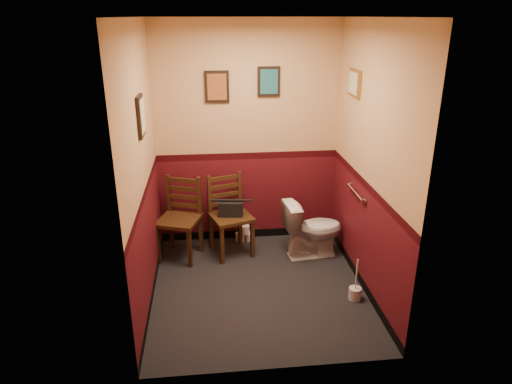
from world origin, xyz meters
TOP-DOWN VIEW (x-y plane):
  - floor at (0.00, 0.00)m, footprint 2.20×2.40m
  - ceiling at (0.00, 0.00)m, footprint 2.20×2.40m
  - wall_back at (0.00, 1.20)m, footprint 2.20×0.00m
  - wall_front at (0.00, -1.20)m, footprint 2.20×0.00m
  - wall_left at (-1.10, 0.00)m, footprint 0.00×2.40m
  - wall_right at (1.10, 0.00)m, footprint 0.00×2.40m
  - grab_bar at (1.07, 0.25)m, footprint 0.05×0.56m
  - framed_print_back_a at (-0.35, 1.18)m, footprint 0.28×0.04m
  - framed_print_back_b at (0.25, 1.18)m, footprint 0.26×0.04m
  - framed_print_left at (-1.08, 0.10)m, footprint 0.04×0.30m
  - framed_print_right at (1.08, 0.60)m, footprint 0.04×0.34m
  - toilet at (0.72, 0.65)m, footprint 0.74×0.47m
  - toilet_brush at (0.95, -0.31)m, footprint 0.13×0.13m
  - chair_left at (-0.84, 0.81)m, footprint 0.57×0.57m
  - chair_right at (-0.25, 0.84)m, footprint 0.57×0.57m
  - handbag at (-0.24, 0.80)m, footprint 0.30×0.17m
  - tp_stack at (-0.05, 1.11)m, footprint 0.25×0.13m

SIDE VIEW (x-z plane):
  - floor at x=0.00m, z-range 0.00..0.00m
  - toilet_brush at x=0.95m, z-range -0.15..0.30m
  - tp_stack at x=-0.05m, z-range -0.02..0.20m
  - toilet at x=0.72m, z-range 0.00..0.69m
  - chair_right at x=-0.25m, z-range 0.00..0.96m
  - chair_left at x=-0.84m, z-range 0.00..0.96m
  - handbag at x=-0.24m, z-range 0.49..0.70m
  - grab_bar at x=1.07m, z-range 0.92..0.98m
  - wall_back at x=0.00m, z-range 0.00..2.70m
  - wall_front at x=0.00m, z-range 0.00..2.70m
  - wall_left at x=-1.10m, z-range 0.00..2.70m
  - wall_right at x=1.10m, z-range 0.00..2.70m
  - framed_print_left at x=-1.08m, z-range 1.66..2.04m
  - framed_print_back_a at x=-0.35m, z-range 1.77..2.13m
  - framed_print_back_b at x=0.25m, z-range 1.83..2.17m
  - framed_print_right at x=1.08m, z-range 1.91..2.19m
  - ceiling at x=0.00m, z-range 2.70..2.70m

